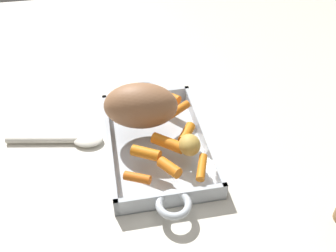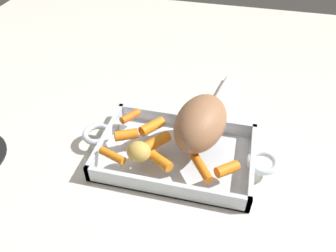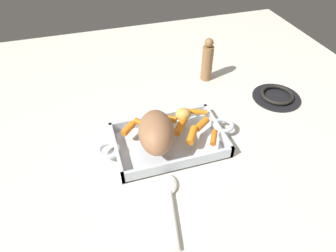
{
  "view_description": "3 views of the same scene",
  "coord_description": "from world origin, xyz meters",
  "px_view_note": "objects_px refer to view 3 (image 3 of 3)",
  "views": [
    {
      "loc": [
        0.6,
        -0.09,
        0.59
      ],
      "look_at": [
        0.0,
        0.02,
        0.06
      ],
      "focal_mm": 40.78,
      "sensor_mm": 36.0,
      "label": 1
    },
    {
      "loc": [
        -0.1,
        0.48,
        0.53
      ],
      "look_at": [
        0.02,
        -0.01,
        0.08
      ],
      "focal_mm": 35.11,
      "sensor_mm": 36.0,
      "label": 2
    },
    {
      "loc": [
        -0.19,
        -0.61,
        0.65
      ],
      "look_at": [
        0.0,
        0.01,
        0.06
      ],
      "focal_mm": 31.62,
      "sensor_mm": 36.0,
      "label": 3
    }
  ],
  "objects_px": {
    "roasting_dish": "(169,141)",
    "baby_carrot_southwest": "(180,126)",
    "baby_carrot_southeast": "(192,135)",
    "baby_carrot_center_left": "(197,112)",
    "pepper_mill": "(207,61)",
    "baby_carrot_long": "(128,129)",
    "stove_burner_rear": "(277,96)",
    "baby_carrot_center_right": "(144,125)",
    "baby_carrot_northwest": "(169,119)",
    "pork_roast": "(156,132)",
    "baby_carrot_northeast": "(214,138)",
    "serving_spoon": "(170,198)",
    "baby_carrot_short": "(202,124)",
    "potato_golden_small": "(183,114)"
  },
  "relations": [
    {
      "from": "baby_carrot_long",
      "to": "baby_carrot_northeast",
      "type": "height_order",
      "value": "baby_carrot_long"
    },
    {
      "from": "baby_carrot_northeast",
      "to": "baby_carrot_southwest",
      "type": "height_order",
      "value": "baby_carrot_southwest"
    },
    {
      "from": "pork_roast",
      "to": "baby_carrot_short",
      "type": "bearing_deg",
      "value": 12.11
    },
    {
      "from": "baby_carrot_northwest",
      "to": "serving_spoon",
      "type": "height_order",
      "value": "baby_carrot_northwest"
    },
    {
      "from": "baby_carrot_southeast",
      "to": "baby_carrot_long",
      "type": "bearing_deg",
      "value": 154.11
    },
    {
      "from": "roasting_dish",
      "to": "pepper_mill",
      "type": "xyz_separation_m",
      "value": [
        0.25,
        0.31,
        0.07
      ]
    },
    {
      "from": "baby_carrot_southwest",
      "to": "baby_carrot_southeast",
      "type": "bearing_deg",
      "value": -67.56
    },
    {
      "from": "roasting_dish",
      "to": "baby_carrot_southwest",
      "type": "xyz_separation_m",
      "value": [
        0.04,
        0.02,
        0.04
      ]
    },
    {
      "from": "baby_carrot_northwest",
      "to": "baby_carrot_center_right",
      "type": "xyz_separation_m",
      "value": [
        -0.08,
        -0.0,
        -0.0
      ]
    },
    {
      "from": "baby_carrot_long",
      "to": "pepper_mill",
      "type": "relative_size",
      "value": 0.28
    },
    {
      "from": "potato_golden_small",
      "to": "pork_roast",
      "type": "bearing_deg",
      "value": -142.84
    },
    {
      "from": "baby_carrot_center_right",
      "to": "potato_golden_small",
      "type": "xyz_separation_m",
      "value": [
        0.13,
        -0.0,
        0.01
      ]
    },
    {
      "from": "baby_carrot_center_left",
      "to": "pepper_mill",
      "type": "distance_m",
      "value": 0.27
    },
    {
      "from": "roasting_dish",
      "to": "pepper_mill",
      "type": "distance_m",
      "value": 0.4
    },
    {
      "from": "pork_roast",
      "to": "potato_golden_small",
      "type": "bearing_deg",
      "value": 37.16
    },
    {
      "from": "baby_carrot_southeast",
      "to": "stove_burner_rear",
      "type": "bearing_deg",
      "value": 20.45
    },
    {
      "from": "baby_carrot_long",
      "to": "pepper_mill",
      "type": "bearing_deg",
      "value": 35.28
    },
    {
      "from": "baby_carrot_northeast",
      "to": "stove_burner_rear",
      "type": "bearing_deg",
      "value": 27.28
    },
    {
      "from": "baby_carrot_southeast",
      "to": "baby_carrot_southwest",
      "type": "xyz_separation_m",
      "value": [
        -0.02,
        0.05,
        0.0
      ]
    },
    {
      "from": "baby_carrot_long",
      "to": "baby_carrot_northeast",
      "type": "xyz_separation_m",
      "value": [
        0.23,
        -0.11,
        -0.0
      ]
    },
    {
      "from": "pork_roast",
      "to": "stove_burner_rear",
      "type": "bearing_deg",
      "value": 15.69
    },
    {
      "from": "roasting_dish",
      "to": "stove_burner_rear",
      "type": "xyz_separation_m",
      "value": [
        0.45,
        0.11,
        -0.0
      ]
    },
    {
      "from": "baby_carrot_long",
      "to": "baby_carrot_southwest",
      "type": "relative_size",
      "value": 0.7
    },
    {
      "from": "baby_carrot_center_left",
      "to": "stove_burner_rear",
      "type": "bearing_deg",
      "value": 7.57
    },
    {
      "from": "baby_carrot_northeast",
      "to": "baby_carrot_northwest",
      "type": "xyz_separation_m",
      "value": [
        -0.1,
        0.12,
        0.0
      ]
    },
    {
      "from": "baby_carrot_northwest",
      "to": "baby_carrot_center_right",
      "type": "distance_m",
      "value": 0.08
    },
    {
      "from": "baby_carrot_northeast",
      "to": "serving_spoon",
      "type": "height_order",
      "value": "baby_carrot_northeast"
    },
    {
      "from": "baby_carrot_long",
      "to": "baby_carrot_southeast",
      "type": "xyz_separation_m",
      "value": [
        0.17,
        -0.08,
        0.0
      ]
    },
    {
      "from": "baby_carrot_northwest",
      "to": "baby_carrot_long",
      "type": "bearing_deg",
      "value": -176.04
    },
    {
      "from": "baby_carrot_center_left",
      "to": "pepper_mill",
      "type": "height_order",
      "value": "pepper_mill"
    },
    {
      "from": "baby_carrot_center_right",
      "to": "stove_burner_rear",
      "type": "xyz_separation_m",
      "value": [
        0.51,
        0.05,
        -0.04
      ]
    },
    {
      "from": "roasting_dish",
      "to": "baby_carrot_southeast",
      "type": "height_order",
      "value": "baby_carrot_southeast"
    },
    {
      "from": "baby_carrot_southeast",
      "to": "serving_spoon",
      "type": "distance_m",
      "value": 0.2
    },
    {
      "from": "baby_carrot_southeast",
      "to": "stove_burner_rear",
      "type": "height_order",
      "value": "baby_carrot_southeast"
    },
    {
      "from": "baby_carrot_center_left",
      "to": "baby_carrot_center_right",
      "type": "relative_size",
      "value": 0.86
    },
    {
      "from": "baby_carrot_northwest",
      "to": "potato_golden_small",
      "type": "bearing_deg",
      "value": -6.19
    },
    {
      "from": "baby_carrot_short",
      "to": "baby_carrot_southwest",
      "type": "bearing_deg",
      "value": 171.73
    },
    {
      "from": "roasting_dish",
      "to": "baby_carrot_southwest",
      "type": "relative_size",
      "value": 6.2
    },
    {
      "from": "baby_carrot_long",
      "to": "baby_carrot_southeast",
      "type": "relative_size",
      "value": 0.81
    },
    {
      "from": "potato_golden_small",
      "to": "stove_burner_rear",
      "type": "bearing_deg",
      "value": 8.3
    },
    {
      "from": "baby_carrot_northwest",
      "to": "baby_carrot_southwest",
      "type": "relative_size",
      "value": 0.74
    },
    {
      "from": "baby_carrot_long",
      "to": "stove_burner_rear",
      "type": "height_order",
      "value": "baby_carrot_long"
    },
    {
      "from": "serving_spoon",
      "to": "pork_roast",
      "type": "bearing_deg",
      "value": 6.74
    },
    {
      "from": "baby_carrot_center_right",
      "to": "stove_burner_rear",
      "type": "distance_m",
      "value": 0.52
    },
    {
      "from": "baby_carrot_long",
      "to": "baby_carrot_northeast",
      "type": "distance_m",
      "value": 0.26
    },
    {
      "from": "baby_carrot_long",
      "to": "baby_carrot_center_left",
      "type": "bearing_deg",
      "value": 4.01
    },
    {
      "from": "roasting_dish",
      "to": "potato_golden_small",
      "type": "distance_m",
      "value": 0.1
    },
    {
      "from": "baby_carrot_short",
      "to": "baby_carrot_southwest",
      "type": "xyz_separation_m",
      "value": [
        -0.07,
        0.01,
        0.0
      ]
    },
    {
      "from": "baby_carrot_center_left",
      "to": "roasting_dish",
      "type": "bearing_deg",
      "value": -149.9
    },
    {
      "from": "baby_carrot_northeast",
      "to": "baby_carrot_northwest",
      "type": "height_order",
      "value": "baby_carrot_northwest"
    }
  ]
}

